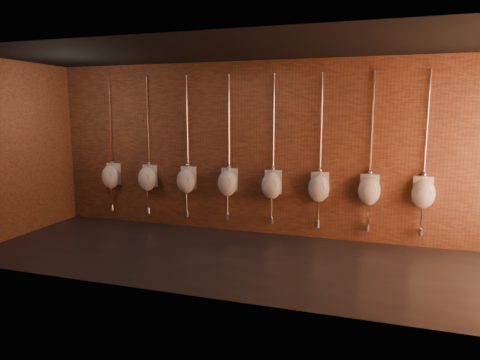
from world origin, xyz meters
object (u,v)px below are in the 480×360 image
(urinal_1, at_px, (147,178))
(urinal_3, at_px, (228,182))
(urinal_2, at_px, (186,180))
(urinal_4, at_px, (272,185))
(urinal_0, at_px, (111,176))
(urinal_7, at_px, (423,193))
(urinal_6, at_px, (369,190))
(urinal_5, at_px, (319,187))

(urinal_1, height_order, urinal_3, same)
(urinal_2, bearing_deg, urinal_4, 0.00)
(urinal_0, relative_size, urinal_7, 1.00)
(urinal_4, bearing_deg, urinal_2, 180.00)
(urinal_3, height_order, urinal_7, same)
(urinal_2, xyz_separation_m, urinal_4, (1.71, 0.00, 0.00))
(urinal_0, height_order, urinal_7, same)
(urinal_1, bearing_deg, urinal_0, 180.00)
(urinal_1, distance_m, urinal_2, 0.86)
(urinal_0, xyz_separation_m, urinal_4, (3.43, 0.00, 0.00))
(urinal_1, height_order, urinal_6, same)
(urinal_1, relative_size, urinal_5, 1.00)
(urinal_1, bearing_deg, urinal_3, 0.00)
(urinal_4, bearing_deg, urinal_7, 0.00)
(urinal_0, distance_m, urinal_1, 0.86)
(urinal_0, relative_size, urinal_1, 1.00)
(urinal_6, bearing_deg, urinal_2, 180.00)
(urinal_5, relative_size, urinal_7, 1.00)
(urinal_7, bearing_deg, urinal_5, 180.00)
(urinal_0, bearing_deg, urinal_5, 0.00)
(urinal_2, height_order, urinal_7, same)
(urinal_3, distance_m, urinal_7, 3.43)
(urinal_1, distance_m, urinal_7, 5.14)
(urinal_0, bearing_deg, urinal_3, 0.00)
(urinal_0, bearing_deg, urinal_1, 0.00)
(urinal_3, distance_m, urinal_6, 2.57)
(urinal_1, distance_m, urinal_5, 3.43)
(urinal_7, bearing_deg, urinal_1, 180.00)
(urinal_0, distance_m, urinal_6, 5.14)
(urinal_1, relative_size, urinal_7, 1.00)
(urinal_4, distance_m, urinal_7, 2.57)
(urinal_1, relative_size, urinal_6, 1.00)
(urinal_0, distance_m, urinal_5, 4.28)
(urinal_7, bearing_deg, urinal_2, 180.00)
(urinal_1, xyz_separation_m, urinal_4, (2.57, 0.00, 0.00))
(urinal_3, bearing_deg, urinal_2, 180.00)
(urinal_6, relative_size, urinal_7, 1.00)
(urinal_4, height_order, urinal_5, same)
(urinal_0, bearing_deg, urinal_2, 0.00)
(urinal_1, distance_m, urinal_3, 1.71)
(urinal_3, xyz_separation_m, urinal_5, (1.71, 0.00, 0.00))
(urinal_5, relative_size, urinal_6, 1.00)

